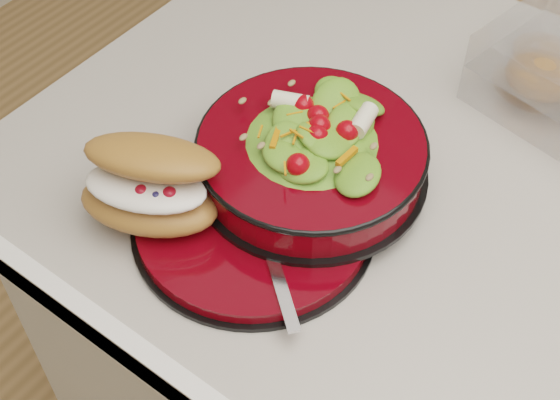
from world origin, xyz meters
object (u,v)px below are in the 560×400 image
Objects in this scene: croissant at (150,185)px; fork at (271,253)px; salad_bowl at (312,149)px; dinner_plate at (254,222)px.

croissant is 0.14m from fork.
salad_bowl is at bearing 31.91° from croissant.
dinner_plate is 0.12m from croissant.
salad_bowl is 0.12m from fork.
croissant is at bearing -124.19° from salad_bowl.
salad_bowl is at bearing 54.68° from fork.
fork is at bearing -11.16° from croissant.
fork is at bearing -32.93° from dinner_plate.
salad_bowl is at bearing 81.85° from dinner_plate.
salad_bowl is 1.54× the size of croissant.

